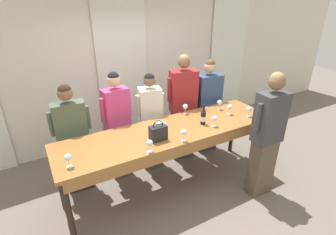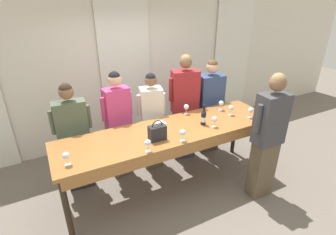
{
  "view_description": "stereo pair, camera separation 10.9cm",
  "coord_description": "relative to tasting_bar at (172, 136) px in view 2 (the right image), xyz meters",
  "views": [
    {
      "loc": [
        -1.61,
        -2.78,
        2.72
      ],
      "look_at": [
        0.0,
        0.08,
        1.16
      ],
      "focal_mm": 28.0,
      "sensor_mm": 36.0,
      "label": 1
    },
    {
      "loc": [
        -1.51,
        -2.83,
        2.72
      ],
      "look_at": [
        0.0,
        0.08,
        1.16
      ],
      "focal_mm": 28.0,
      "sensor_mm": 36.0,
      "label": 2
    }
  ],
  "objects": [
    {
      "name": "wine_glass_center_right",
      "position": [
        1.25,
        -0.18,
        0.21
      ],
      "size": [
        0.08,
        0.08,
        0.16
      ],
      "color": "white",
      "rests_on": "tasting_bar"
    },
    {
      "name": "guest_olive_jacket",
      "position": [
        -1.21,
        0.7,
        -0.06
      ],
      "size": [
        0.55,
        0.23,
        1.67
      ],
      "color": "#28282D",
      "rests_on": "ground_plane"
    },
    {
      "name": "guest_cream_sweater",
      "position": [
        0.01,
        0.7,
        -0.08
      ],
      "size": [
        0.46,
        0.35,
        1.65
      ],
      "color": "brown",
      "rests_on": "ground_plane"
    },
    {
      "name": "wine_glass_back_left",
      "position": [
        0.58,
        -0.18,
        0.21
      ],
      "size": [
        0.08,
        0.08,
        0.16
      ],
      "color": "white",
      "rests_on": "tasting_bar"
    },
    {
      "name": "guest_pink_top",
      "position": [
        -0.54,
        0.7,
        -0.01
      ],
      "size": [
        0.49,
        0.24,
        1.74
      ],
      "color": "brown",
      "rests_on": "ground_plane"
    },
    {
      "name": "wine_glass_back_right",
      "position": [
        1.05,
        0.03,
        0.21
      ],
      "size": [
        0.08,
        0.08,
        0.16
      ],
      "color": "white",
      "rests_on": "tasting_bar"
    },
    {
      "name": "napkin",
      "position": [
        -0.03,
        0.28,
        0.09
      ],
      "size": [
        0.15,
        0.15,
        0.0
      ],
      "color": "white",
      "rests_on": "tasting_bar"
    },
    {
      "name": "potted_plant",
      "position": [
        2.07,
        1.54,
        -0.62
      ],
      "size": [
        0.31,
        0.31,
        0.61
      ],
      "color": "#4C4C51",
      "rests_on": "ground_plane"
    },
    {
      "name": "wall_back",
      "position": [
        0.0,
        1.89,
        0.48
      ],
      "size": [
        12.0,
        0.06,
        2.8
      ],
      "color": "silver",
      "rests_on": "ground_plane"
    },
    {
      "name": "handbag",
      "position": [
        -0.28,
        -0.13,
        0.19
      ],
      "size": [
        0.22,
        0.12,
        0.28
      ],
      "color": "#232328",
      "rests_on": "tasting_bar"
    },
    {
      "name": "wine_glass_center_mid",
      "position": [
        1.43,
        -0.2,
        0.21
      ],
      "size": [
        0.08,
        0.08,
        0.16
      ],
      "color": "white",
      "rests_on": "tasting_bar"
    },
    {
      "name": "wine_glass_front_right",
      "position": [
        -0.5,
        -0.34,
        0.21
      ],
      "size": [
        0.08,
        0.08,
        0.16
      ],
      "color": "white",
      "rests_on": "tasting_bar"
    },
    {
      "name": "wine_glass_center_left",
      "position": [
        -0.01,
        -0.31,
        0.21
      ],
      "size": [
        0.08,
        0.08,
        0.16
      ],
      "color": "white",
      "rests_on": "tasting_bar"
    },
    {
      "name": "guest_navy_coat",
      "position": [
        1.14,
        0.7,
        -0.05
      ],
      "size": [
        0.55,
        0.33,
        1.73
      ],
      "color": "#473833",
      "rests_on": "ground_plane"
    },
    {
      "name": "curtain_panel_right",
      "position": [
        2.52,
        1.82,
        0.42
      ],
      "size": [
        0.96,
        0.03,
        2.69
      ],
      "color": "white",
      "rests_on": "ground_plane"
    },
    {
      "name": "wine_glass_back_mid",
      "position": [
        -1.4,
        -0.18,
        0.21
      ],
      "size": [
        0.08,
        0.08,
        0.16
      ],
      "color": "white",
      "rests_on": "tasting_bar"
    },
    {
      "name": "wine_glass_front_mid",
      "position": [
        0.46,
        0.38,
        0.21
      ],
      "size": [
        0.08,
        0.08,
        0.16
      ],
      "color": "white",
      "rests_on": "tasting_bar"
    },
    {
      "name": "host_pouring",
      "position": [
        1.1,
        -0.69,
        0.04
      ],
      "size": [
        0.51,
        0.26,
        1.85
      ],
      "color": "brown",
      "rests_on": "ground_plane"
    },
    {
      "name": "guest_striped_shirt",
      "position": [
        0.62,
        0.7,
        0.03
      ],
      "size": [
        0.55,
        0.34,
        1.86
      ],
      "color": "#383D51",
      "rests_on": "ground_plane"
    },
    {
      "name": "ground_plane",
      "position": [
        0.0,
        0.03,
        -0.92
      ],
      "size": [
        18.0,
        18.0,
        0.0
      ],
      "primitive_type": "plane",
      "color": "#70665B"
    },
    {
      "name": "curtain_panel_center",
      "position": [
        0.0,
        1.82,
        0.42
      ],
      "size": [
        0.96,
        0.03,
        2.69
      ],
      "color": "white",
      "rests_on": "ground_plane"
    },
    {
      "name": "wine_bottle",
      "position": [
        0.49,
        -0.04,
        0.2
      ],
      "size": [
        0.07,
        0.07,
        0.31
      ],
      "color": "black",
      "rests_on": "tasting_bar"
    },
    {
      "name": "tasting_bar",
      "position": [
        0.0,
        0.0,
        0.0
      ],
      "size": [
        3.16,
        0.85,
        1.01
      ],
      "color": "#9E6633",
      "rests_on": "ground_plane"
    },
    {
      "name": "wine_glass_front_left",
      "position": [
        1.03,
        0.25,
        0.21
      ],
      "size": [
        0.08,
        0.08,
        0.16
      ],
      "color": "white",
      "rests_on": "tasting_bar"
    }
  ]
}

